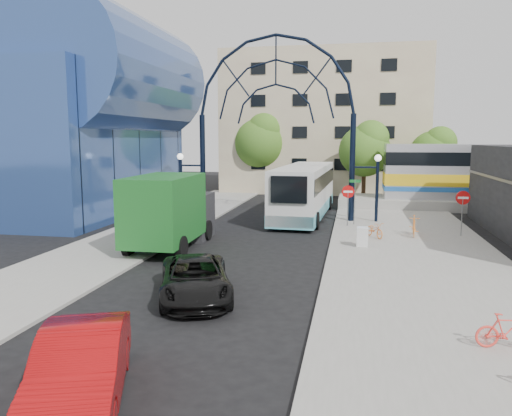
% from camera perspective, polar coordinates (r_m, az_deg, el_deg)
% --- Properties ---
extents(ground, '(120.00, 120.00, 0.00)m').
position_cam_1_polar(ground, '(20.10, -4.04, -7.75)').
color(ground, black).
rests_on(ground, ground).
extents(sidewalk_east, '(8.00, 56.00, 0.12)m').
position_cam_1_polar(sidewalk_east, '(23.49, 17.98, -5.67)').
color(sidewalk_east, gray).
rests_on(sidewalk_east, ground).
extents(plaza_west, '(5.00, 50.00, 0.12)m').
position_cam_1_polar(plaza_west, '(27.78, -13.83, -3.43)').
color(plaza_west, gray).
rests_on(plaza_west, ground).
extents(gateway_arch, '(13.64, 0.44, 12.10)m').
position_cam_1_polar(gateway_arch, '(33.22, 2.27, 13.35)').
color(gateway_arch, black).
rests_on(gateway_arch, ground).
extents(stop_sign, '(0.80, 0.07, 2.50)m').
position_cam_1_polar(stop_sign, '(30.87, 10.47, 1.43)').
color(stop_sign, slate).
rests_on(stop_sign, sidewalk_east).
extents(do_not_enter_sign, '(0.76, 0.07, 2.48)m').
position_cam_1_polar(do_not_enter_sign, '(29.49, 22.56, 0.61)').
color(do_not_enter_sign, slate).
rests_on(do_not_enter_sign, sidewalk_east).
extents(street_name_sign, '(0.70, 0.70, 2.80)m').
position_cam_1_polar(street_name_sign, '(31.45, 11.22, 1.78)').
color(street_name_sign, slate).
rests_on(street_name_sign, sidewalk_east).
extents(sandwich_board, '(0.55, 0.61, 0.99)m').
position_cam_1_polar(sandwich_board, '(25.10, 12.06, -2.99)').
color(sandwich_board, white).
rests_on(sandwich_board, sidewalk_east).
extents(transit_hall, '(16.50, 18.00, 14.50)m').
position_cam_1_polar(transit_hall, '(39.38, -20.40, 9.31)').
color(transit_hall, '#2C4887').
rests_on(transit_hall, ground).
extents(apartment_block, '(20.00, 12.10, 14.00)m').
position_cam_1_polar(apartment_block, '(53.76, 7.87, 9.56)').
color(apartment_block, tan).
rests_on(apartment_block, ground).
extents(tree_north_a, '(4.48, 4.48, 7.00)m').
position_cam_1_polar(tree_north_a, '(44.62, 12.48, 6.71)').
color(tree_north_a, '#382314').
rests_on(tree_north_a, ground).
extents(tree_north_b, '(5.12, 5.12, 8.00)m').
position_cam_1_polar(tree_north_b, '(49.42, 0.62, 7.77)').
color(tree_north_b, '#382314').
rests_on(tree_north_b, ground).
extents(tree_north_c, '(4.16, 4.16, 6.50)m').
position_cam_1_polar(tree_north_c, '(47.15, 19.76, 6.09)').
color(tree_north_c, '#382314').
rests_on(tree_north_c, ground).
extents(city_bus, '(3.48, 13.05, 3.55)m').
position_cam_1_polar(city_bus, '(34.80, 5.57, 2.02)').
color(city_bus, silver).
rests_on(city_bus, ground).
extents(green_truck, '(2.94, 7.33, 3.67)m').
position_cam_1_polar(green_truck, '(25.21, -9.67, -0.37)').
color(green_truck, black).
rests_on(green_truck, ground).
extents(black_suv, '(3.83, 5.46, 1.38)m').
position_cam_1_polar(black_suv, '(17.29, -6.97, -8.02)').
color(black_suv, black).
rests_on(black_suv, ground).
extents(red_sedan, '(3.27, 5.05, 1.57)m').
position_cam_1_polar(red_sedan, '(11.31, -19.41, -16.81)').
color(red_sedan, '#A1090C').
rests_on(red_sedan, ground).
extents(bike_near_a, '(1.26, 1.65, 0.83)m').
position_cam_1_polar(bike_near_a, '(27.74, 13.40, -2.43)').
color(bike_near_a, orange).
rests_on(bike_near_a, sidewalk_east).
extents(bike_near_b, '(0.68, 1.90, 1.12)m').
position_cam_1_polar(bike_near_b, '(28.74, 17.61, -1.94)').
color(bike_near_b, orange).
rests_on(bike_near_b, sidewalk_east).
extents(bike_far_b, '(1.58, 0.57, 0.93)m').
position_cam_1_polar(bike_far_b, '(14.52, 26.74, -12.45)').
color(bike_far_b, '#F93D31').
rests_on(bike_far_b, sidewalk_east).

